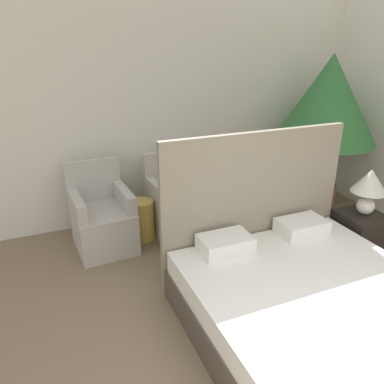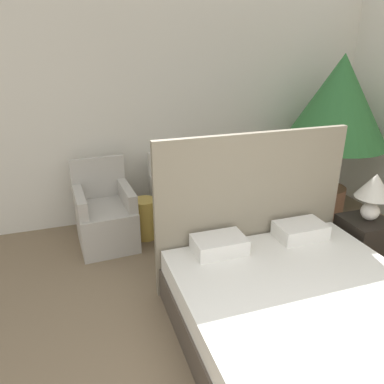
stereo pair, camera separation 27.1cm
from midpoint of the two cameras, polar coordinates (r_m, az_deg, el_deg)
name	(u,v)px [view 2 (the right image)]	position (r m, az deg, el deg)	size (l,w,h in m)	color
wall_back	(159,107)	(4.82, -3.48, 12.79)	(10.00, 0.06, 2.90)	silver
bed	(308,316)	(3.16, 19.71, -17.47)	(1.88, 2.21, 1.49)	#4C4238
armchair_near_window_left	(106,219)	(4.42, -11.30, -4.15)	(0.66, 0.75, 0.97)	#B7B2A8
armchair_near_window_right	(182,209)	(4.60, 0.11, -2.60)	(0.67, 0.76, 0.97)	#B7B2A8
potted_palm	(338,106)	(5.15, 22.81, 11.94)	(1.30, 1.30, 2.09)	brown
nightstand	(362,243)	(4.36, 26.16, -7.05)	(0.44, 0.44, 0.55)	black
table_lamp	(374,190)	(4.14, 27.74, 0.26)	(0.36, 0.36, 0.49)	white
side_table	(145,218)	(4.52, -5.44, -4.07)	(0.28, 0.28, 0.49)	gold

